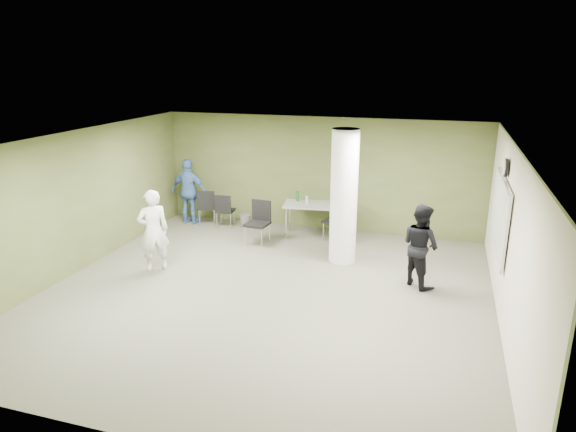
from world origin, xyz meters
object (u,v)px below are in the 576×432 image
(woman_white, at_px, (153,231))
(man_black, at_px, (420,245))
(man_blue, at_px, (189,191))
(folding_table, at_px, (320,206))
(chair_back_left, at_px, (207,205))

(woman_white, relative_size, man_black, 1.06)
(man_blue, bearing_deg, folding_table, -179.47)
(chair_back_left, height_order, man_blue, man_blue)
(folding_table, relative_size, man_black, 1.14)
(folding_table, distance_m, chair_back_left, 3.00)
(folding_table, distance_m, man_black, 3.24)
(chair_back_left, distance_m, man_black, 5.88)
(woman_white, height_order, man_blue, man_blue)
(chair_back_left, height_order, man_black, man_black)
(man_black, height_order, man_blue, man_blue)
(woman_white, bearing_deg, folding_table, -175.87)
(chair_back_left, height_order, woman_white, woman_white)
(folding_table, xyz_separation_m, man_black, (2.45, -2.12, 0.03))
(man_black, bearing_deg, man_blue, 23.01)
(man_black, distance_m, man_blue, 6.31)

